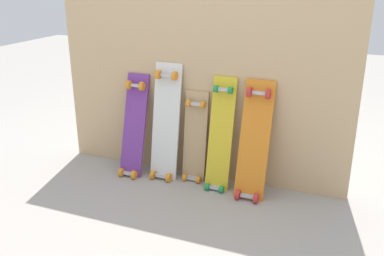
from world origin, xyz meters
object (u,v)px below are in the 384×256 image
at_px(skateboard_natural, 195,141).
at_px(skateboard_purple, 134,130).
at_px(skateboard_white, 165,126).
at_px(skateboard_yellow, 220,139).
at_px(skateboard_orange, 254,145).

bearing_deg(skateboard_natural, skateboard_purple, -172.19).
distance_m(skateboard_purple, skateboard_white, 0.26).
distance_m(skateboard_natural, skateboard_yellow, 0.22).
xyz_separation_m(skateboard_white, skateboard_yellow, (0.43, -0.01, -0.04)).
xyz_separation_m(skateboard_natural, skateboard_orange, (0.46, -0.07, 0.07)).
bearing_deg(skateboard_natural, skateboard_white, -171.54).
relative_size(skateboard_natural, skateboard_orange, 0.86).
relative_size(skateboard_white, skateboard_orange, 1.08).
height_order(skateboard_white, skateboard_natural, skateboard_white).
relative_size(skateboard_purple, skateboard_white, 0.89).
height_order(skateboard_purple, skateboard_natural, skateboard_purple).
height_order(skateboard_natural, skateboard_orange, skateboard_orange).
height_order(skateboard_white, skateboard_yellow, skateboard_white).
xyz_separation_m(skateboard_purple, skateboard_yellow, (0.69, 0.02, 0.02)).
height_order(skateboard_purple, skateboard_yellow, skateboard_yellow).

